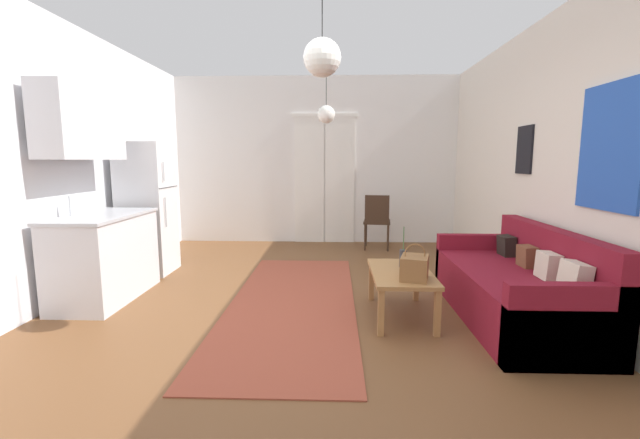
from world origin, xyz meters
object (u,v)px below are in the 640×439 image
(couch, at_px, (519,289))
(refrigerator, at_px, (147,208))
(pendant_lamp_near, at_px, (322,58))
(handbag, at_px, (414,267))
(bamboo_vase, at_px, (403,258))
(pendant_lamp_far, at_px, (326,114))
(coffee_table, at_px, (401,277))
(accent_chair, at_px, (377,219))

(couch, bearing_deg, refrigerator, 160.03)
(pendant_lamp_near, bearing_deg, handbag, 14.21)
(handbag, height_order, refrigerator, refrigerator)
(couch, relative_size, handbag, 5.99)
(bamboo_vase, distance_m, pendant_lamp_far, 2.45)
(coffee_table, xyz_separation_m, accent_chair, (0.07, 2.87, 0.13))
(handbag, relative_size, accent_chair, 0.37)
(handbag, xyz_separation_m, refrigerator, (-3.04, 1.67, 0.29))
(pendant_lamp_near, bearing_deg, bamboo_vase, 38.73)
(coffee_table, bearing_deg, refrigerator, 154.51)
(bamboo_vase, distance_m, pendant_lamp_near, 1.93)
(coffee_table, xyz_separation_m, handbag, (0.07, -0.25, 0.16))
(handbag, xyz_separation_m, pendant_lamp_near, (-0.78, -0.20, 1.66))
(coffee_table, height_order, pendant_lamp_near, pendant_lamp_near)
(refrigerator, bearing_deg, bamboo_vase, -22.75)
(refrigerator, height_order, pendant_lamp_near, pendant_lamp_near)
(coffee_table, height_order, accent_chair, accent_chair)
(bamboo_vase, height_order, pendant_lamp_far, pendant_lamp_far)
(bamboo_vase, xyz_separation_m, pendant_lamp_near, (-0.75, -0.60, 1.68))
(coffee_table, relative_size, pendant_lamp_near, 1.22)
(bamboo_vase, relative_size, accent_chair, 0.44)
(bamboo_vase, distance_m, refrigerator, 3.28)
(couch, height_order, pendant_lamp_near, pendant_lamp_near)
(coffee_table, distance_m, bamboo_vase, 0.21)
(coffee_table, xyz_separation_m, refrigerator, (-2.97, 1.42, 0.45))
(accent_chair, bearing_deg, pendant_lamp_far, 57.05)
(accent_chair, bearing_deg, couch, 115.75)
(couch, relative_size, refrigerator, 1.18)
(refrigerator, height_order, pendant_lamp_far, pendant_lamp_far)
(bamboo_vase, xyz_separation_m, handbag, (0.03, -0.40, 0.02))
(coffee_table, bearing_deg, couch, -2.41)
(coffee_table, xyz_separation_m, bamboo_vase, (0.04, 0.15, 0.14))
(pendant_lamp_near, distance_m, pendant_lamp_far, 2.37)
(pendant_lamp_far, bearing_deg, pendant_lamp_near, -89.56)
(handbag, relative_size, pendant_lamp_far, 0.35)
(handbag, height_order, pendant_lamp_near, pendant_lamp_near)
(coffee_table, height_order, bamboo_vase, bamboo_vase)
(handbag, xyz_separation_m, accent_chair, (-0.00, 3.11, -0.03))
(couch, relative_size, pendant_lamp_far, 2.11)
(refrigerator, relative_size, pendant_lamp_far, 1.78)
(coffee_table, bearing_deg, accent_chair, 88.65)
(couch, distance_m, bamboo_vase, 1.06)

